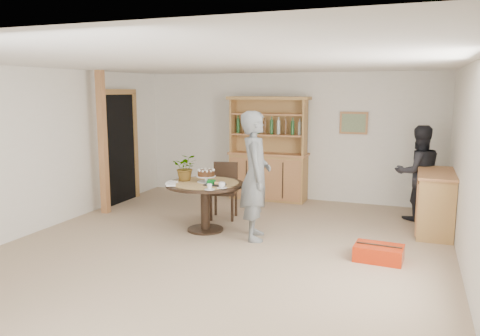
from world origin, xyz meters
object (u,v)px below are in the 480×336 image
Objects in this scene: dining_table at (205,192)px; red_suitcase at (379,253)px; teen_boy at (255,176)px; adult_person at (418,173)px; dining_chair at (225,187)px; sideboard at (435,202)px; hutch at (269,165)px.

dining_table is 2.71m from red_suitcase.
teen_boy reaches higher than dining_table.
red_suitcase is (-0.44, -2.25, -0.70)m from adult_person.
dining_table is 3.58m from adult_person.
dining_table reaches higher than red_suitcase.
dining_table is 0.75× the size of adult_person.
dining_chair is at bearing 91.04° from dining_table.
teen_boy is (-2.48, -1.25, 0.46)m from sideboard.
sideboard is 1.05× the size of dining_table.
dining_chair is at bearing -5.40° from adult_person.
dining_table is 0.83m from dining_chair.
hutch is 1.70× the size of dining_table.
hutch is 1.09× the size of teen_boy.
hutch is 2.57m from teen_boy.
dining_table is 0.64× the size of teen_boy.
hutch reaches higher than red_suitcase.
red_suitcase is at bearing -9.06° from dining_table.
teen_boy is 1.99m from red_suitcase.
adult_person is (2.78, -0.57, 0.11)m from hutch.
hutch reaches higher than dining_chair.
adult_person reaches higher than red_suitcase.
dining_chair is (-0.30, -1.57, -0.15)m from hutch.
hutch is at bearing -34.89° from adult_person.
teen_boy is 2.94m from adult_person.
hutch reaches higher than sideboard.
teen_boy is (0.56, -2.49, 0.25)m from hutch.
adult_person reaches higher than dining_chair.
sideboard is 1.76m from red_suitcase.
dining_chair is 0.59× the size of adult_person.
sideboard reaches higher than red_suitcase.
sideboard is at bearing 87.67° from adult_person.
dining_table is at bearing -99.84° from dining_chair.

